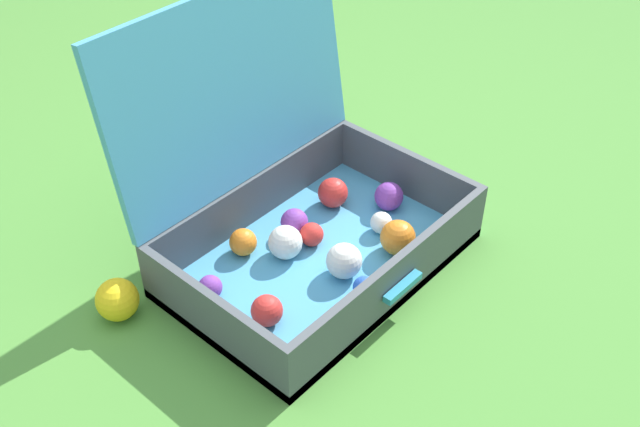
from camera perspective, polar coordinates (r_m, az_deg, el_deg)
The scene contains 3 objects.
ground_plane at distance 1.75m, azimuth 1.05°, elevation -4.29°, with size 16.00×16.00×0.00m, color #4C8C38.
open_suitcase at distance 1.72m, azimuth -1.52°, elevation 0.32°, with size 0.66×0.54×0.58m.
stray_ball_on_grass at distance 1.68m, azimuth -14.81°, elevation -6.20°, with size 0.09×0.09×0.09m, color yellow.
Camera 1 is at (-0.97, -0.82, 1.20)m, focal length 43.12 mm.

